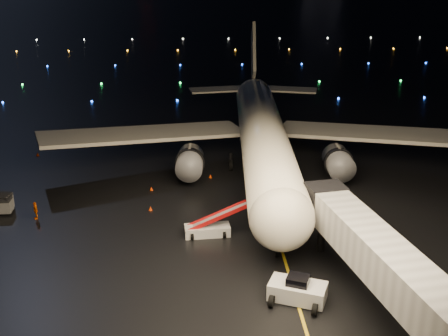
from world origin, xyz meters
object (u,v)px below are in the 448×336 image
Objects in this scene: pushback_tug at (298,288)px; crew_c at (36,210)px; airliner at (262,105)px; baggage_cart_0 at (1,206)px; baggage_cart_2 at (0,203)px; belt_loader at (207,220)px.

pushback_tug is 28.82m from crew_c.
airliner reaches higher than baggage_cart_0.
pushback_tug reaches higher than baggage_cart_2.
airliner is 30.11× the size of crew_c.
pushback_tug is 13.19m from belt_loader.
airliner is 12.74× the size of pushback_tug.
belt_loader is at bearing -17.62° from baggage_cart_0.
crew_c is (-17.37, 4.48, -0.62)m from belt_loader.
pushback_tug reaches higher than baggage_cart_0.
belt_loader is 2.86× the size of baggage_cart_2.
baggage_cart_0 is (-21.25, 5.95, -0.66)m from belt_loader.
baggage_cart_0 is at bearing 170.66° from pushback_tug.
baggage_cart_0 is 0.70m from baggage_cart_2.
airliner is at bearing 95.56° from crew_c.
crew_c is at bearing 160.53° from belt_loader.
pushback_tug is at bearing 30.85° from crew_c.
baggage_cart_2 is (-21.55, 6.58, -0.59)m from belt_loader.
baggage_cart_2 is (-4.18, 2.10, 0.02)m from crew_c.
belt_loader is 22.54m from baggage_cart_2.
crew_c is at bearing -18.21° from baggage_cart_2.
airliner is 32.37m from baggage_cart_2.
pushback_tug is at bearing -64.27° from belt_loader.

